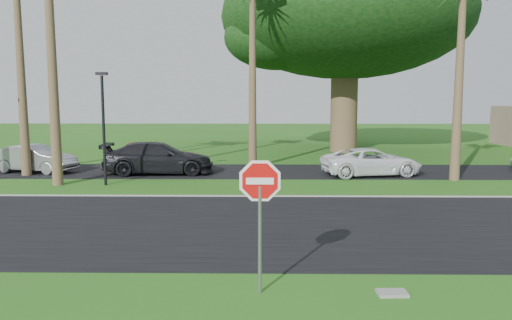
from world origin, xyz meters
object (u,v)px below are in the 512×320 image
object	(u,v)px
car_red	(154,156)
car_minivan	(371,162)
stop_sign_near	(260,199)
car_dark	(159,158)
car_silver	(35,159)

from	to	relation	value
car_red	car_minivan	bearing A→B (deg)	-110.49
stop_sign_near	car_minivan	bearing A→B (deg)	70.23
stop_sign_near	car_dark	distance (m)	15.40
car_red	car_minivan	size ratio (longest dim) A/B	1.01
stop_sign_near	car_dark	xyz separation A→B (m)	(-4.91, 14.55, -1.02)
stop_sign_near	car_dark	world-z (taller)	stop_sign_near
car_red	car_dark	distance (m)	0.84
car_silver	car_dark	size ratio (longest dim) A/B	0.78
car_minivan	car_silver	bearing A→B (deg)	76.02
car_silver	car_dark	bearing A→B (deg)	-79.47
stop_sign_near	car_minivan	world-z (taller)	stop_sign_near
car_red	stop_sign_near	bearing A→B (deg)	-175.20
stop_sign_near	car_red	xyz separation A→B (m)	(-5.30, 15.29, -0.99)
stop_sign_near	car_red	distance (m)	16.22
stop_sign_near	car_dark	bearing A→B (deg)	108.65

